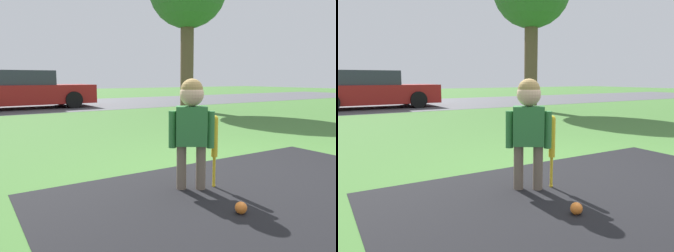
% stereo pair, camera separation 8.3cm
% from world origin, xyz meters
% --- Properties ---
extents(ground_plane, '(60.00, 60.00, 0.00)m').
position_xyz_m(ground_plane, '(0.00, 0.00, 0.00)').
color(ground_plane, '#3D6B2D').
extents(street_strip, '(40.00, 6.00, 0.01)m').
position_xyz_m(street_strip, '(0.00, 10.91, 0.00)').
color(street_strip, '#4C4C51').
rests_on(street_strip, ground).
extents(child, '(0.36, 0.29, 1.02)m').
position_xyz_m(child, '(-0.94, 0.27, 0.66)').
color(child, '#6B5B4C').
rests_on(child, ground).
extents(baseball_bat, '(0.06, 0.06, 0.69)m').
position_xyz_m(baseball_bat, '(-0.72, 0.20, 0.45)').
color(baseball_bat, yellow).
rests_on(baseball_bat, ground).
extents(sports_ball, '(0.09, 0.09, 0.09)m').
position_xyz_m(sports_ball, '(-0.95, -0.39, 0.05)').
color(sports_ball, orange).
rests_on(sports_ball, ground).
extents(fire_hydrant, '(0.27, 0.24, 0.72)m').
position_xyz_m(fire_hydrant, '(3.87, 7.07, 0.35)').
color(fire_hydrant, yellow).
rests_on(fire_hydrant, ground).
extents(parked_car, '(4.44, 1.92, 1.29)m').
position_xyz_m(parked_car, '(-0.83, 10.02, 0.61)').
color(parked_car, maroon).
rests_on(parked_car, ground).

